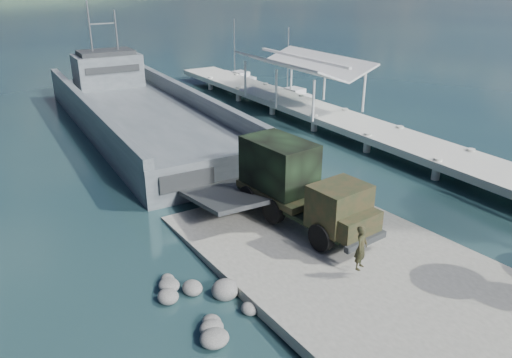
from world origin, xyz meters
name	(u,v)px	position (x,y,z in m)	size (l,w,h in m)	color
ground	(337,262)	(0.00, 0.00, 0.00)	(1400.00, 1400.00, 0.00)	#1B3641
boat_ramp	(353,267)	(0.00, -1.00, 0.25)	(10.00, 18.00, 0.50)	gray
shoreline_rocks	(207,301)	(-6.20, 0.50, 0.00)	(3.20, 5.60, 0.90)	#535351
pier	(309,102)	(13.00, 18.77, 1.60)	(6.40, 44.00, 6.10)	beige
landing_craft	(143,119)	(-0.09, 23.70, 0.85)	(10.36, 35.36, 10.40)	#4A5358
military_truck	(298,185)	(0.35, 3.49, 2.36)	(3.24, 8.25, 3.73)	black
soldier	(360,256)	(-0.52, -1.90, 1.44)	(0.68, 0.45, 1.87)	black
sailboat_near	(288,95)	(16.02, 26.01, 0.38)	(2.56, 6.06, 7.16)	silver
sailboat_far	(236,78)	(16.02, 36.53, 0.38)	(2.45, 6.07, 7.19)	silver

